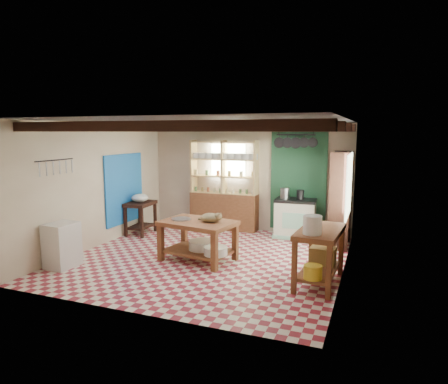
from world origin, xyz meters
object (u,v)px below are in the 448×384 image
at_px(stove, 295,218).
at_px(cat, 211,218).
at_px(work_table, 198,241).
at_px(right_counter, 319,257).
at_px(prep_table, 141,218).
at_px(white_cabinet, 62,245).

xyz_separation_m(stove, cat, (-1.12, -2.30, 0.39)).
bearing_deg(work_table, right_counter, -0.04).
relative_size(right_counter, cat, 3.31).
height_order(work_table, prep_table, prep_table).
relative_size(stove, cat, 2.42).
height_order(white_cabinet, right_counter, right_counter).
bearing_deg(cat, work_table, -178.69).
xyz_separation_m(white_cabinet, cat, (2.36, 1.23, 0.44)).
height_order(right_counter, cat, cat).
xyz_separation_m(work_table, prep_table, (-2.09, 1.28, 0.01)).
bearing_deg(stove, prep_table, -167.51).
xyz_separation_m(stove, white_cabinet, (-3.49, -3.54, -0.04)).
relative_size(stove, white_cabinet, 1.13).
bearing_deg(prep_table, stove, 12.76).
relative_size(stove, prep_table, 1.18).
xyz_separation_m(work_table, white_cabinet, (-2.11, -1.22, 0.02)).
distance_m(stove, white_cabinet, 4.97).
relative_size(prep_table, white_cabinet, 0.96).
bearing_deg(right_counter, stove, 112.38).
bearing_deg(work_table, cat, 11.31).
height_order(work_table, stove, stove).
distance_m(right_counter, cat, 2.11).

